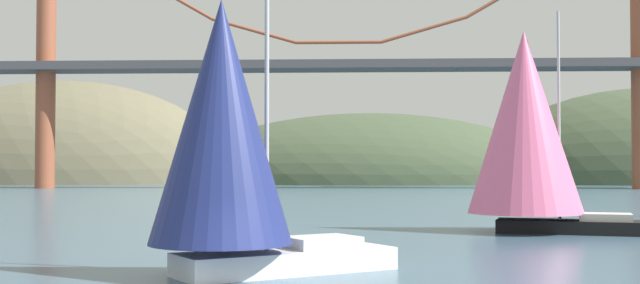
# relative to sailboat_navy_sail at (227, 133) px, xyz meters

# --- Properties ---
(headland_center) EXTENTS (75.59, 44.00, 26.95)m
(headland_center) POSITION_rel_sailboat_navy_sail_xyz_m (6.53, 130.87, -4.28)
(headland_center) COLOR #425138
(headland_center) RESTS_ON ground_plane
(headland_left) EXTENTS (67.96, 44.00, 40.14)m
(headland_left) POSITION_rel_sailboat_navy_sail_xyz_m (-53.47, 130.87, -4.28)
(headland_left) COLOR #6B664C
(headland_left) RESTS_ON ground_plane
(suspension_bridge) EXTENTS (122.08, 6.00, 42.54)m
(suspension_bridge) POSITION_rel_sailboat_navy_sail_xyz_m (1.53, 90.87, 15.08)
(suspension_bridge) COLOR brown
(suspension_bridge) RESTS_ON ground_plane
(sailboat_navy_sail) EXTENTS (8.27, 6.97, 8.89)m
(sailboat_navy_sail) POSITION_rel_sailboat_navy_sail_xyz_m (0.00, 0.00, 0.00)
(sailboat_navy_sail) COLOR white
(sailboat_navy_sail) RESTS_ON ground_plane
(sailboat_pink_spinnaker) EXTENTS (9.70, 6.93, 10.93)m
(sailboat_pink_spinnaker) POSITION_rel_sailboat_navy_sail_xyz_m (12.35, 16.43, 1.01)
(sailboat_pink_spinnaker) COLOR black
(sailboat_pink_spinnaker) RESTS_ON ground_plane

